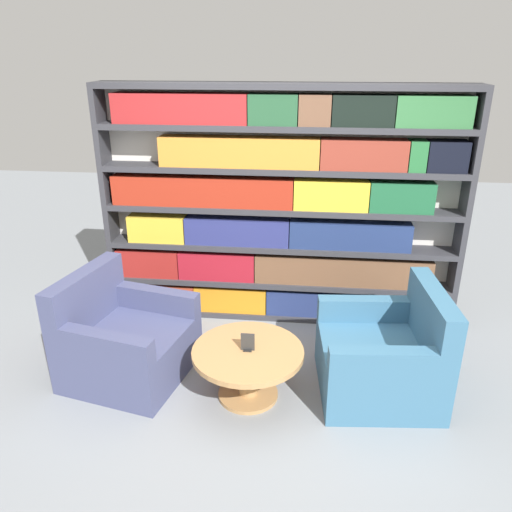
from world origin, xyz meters
TOP-DOWN VIEW (x-y plane):
  - ground_plane at (0.00, 0.00)m, footprint 14.00×14.00m
  - bookshelf at (-0.00, 1.35)m, footprint 3.22×0.30m
  - armchair_left at (-1.15, 0.27)m, footprint 1.01×1.02m
  - armchair_right at (0.85, 0.26)m, footprint 0.92×0.92m
  - coffee_table at (-0.15, 0.07)m, footprint 0.81×0.81m
  - table_sign at (-0.15, 0.07)m, footprint 0.10×0.06m

SIDE VIEW (x-z plane):
  - ground_plane at x=0.00m, z-range 0.00..0.00m
  - armchair_left at x=-1.15m, z-range -0.14..0.70m
  - armchair_right at x=0.85m, z-range -0.14..0.70m
  - coffee_table at x=-0.15m, z-range 0.09..0.49m
  - table_sign at x=-0.15m, z-range 0.39..0.52m
  - bookshelf at x=0.00m, z-range -0.02..2.14m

